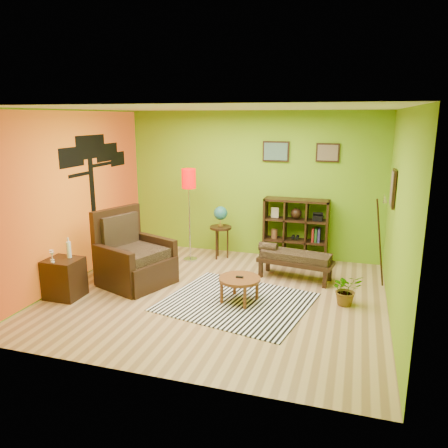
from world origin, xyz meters
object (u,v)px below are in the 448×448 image
(coffee_table, at_px, (240,281))
(potted_plant, at_px, (346,293))
(armchair, at_px, (133,261))
(side_cabinet, at_px, (64,278))
(cube_shelf, at_px, (296,230))
(floor_lamp, at_px, (189,187))
(globe_table, at_px, (221,219))
(bench, at_px, (293,258))

(coffee_table, distance_m, potted_plant, 1.57)
(armchair, xyz_separation_m, side_cabinet, (-0.71, -0.84, -0.06))
(cube_shelf, relative_size, potted_plant, 2.52)
(cube_shelf, height_order, potted_plant, cube_shelf)
(armchair, xyz_separation_m, floor_lamp, (0.47, 1.36, 1.05))
(globe_table, xyz_separation_m, bench, (1.51, -0.72, -0.41))
(coffee_table, relative_size, potted_plant, 1.30)
(coffee_table, bearing_deg, cube_shelf, 76.27)
(coffee_table, xyz_separation_m, side_cabinet, (-2.59, -0.61, -0.02))
(bench, bearing_deg, coffee_table, -117.53)
(floor_lamp, xyz_separation_m, bench, (2.03, -0.40, -1.05))
(armchair, bearing_deg, globe_table, 59.58)
(armchair, relative_size, floor_lamp, 0.73)
(armchair, relative_size, potted_plant, 2.70)
(armchair, bearing_deg, cube_shelf, 38.53)
(coffee_table, height_order, cube_shelf, cube_shelf)
(coffee_table, height_order, side_cabinet, side_cabinet)
(coffee_table, height_order, floor_lamp, floor_lamp)
(side_cabinet, xyz_separation_m, bench, (3.21, 1.80, 0.06))
(side_cabinet, bearing_deg, armchair, 49.82)
(coffee_table, xyz_separation_m, potted_plant, (1.52, 0.36, -0.14))
(armchair, relative_size, bench, 0.99)
(cube_shelf, bearing_deg, globe_table, -170.47)
(armchair, distance_m, side_cabinet, 1.10)
(floor_lamp, relative_size, bench, 1.35)
(coffee_table, bearing_deg, side_cabinet, -166.69)
(floor_lamp, height_order, bench, floor_lamp)
(potted_plant, bearing_deg, side_cabinet, -166.70)
(globe_table, height_order, potted_plant, globe_table)
(armchair, relative_size, side_cabinet, 1.40)
(side_cabinet, xyz_separation_m, globe_table, (1.69, 2.52, 0.47))
(armchair, bearing_deg, coffee_table, -6.94)
(potted_plant, bearing_deg, armchair, -177.83)
(bench, relative_size, potted_plant, 2.74)
(side_cabinet, relative_size, cube_shelf, 0.77)
(globe_table, xyz_separation_m, cube_shelf, (1.42, 0.24, -0.18))
(floor_lamp, bearing_deg, bench, -11.25)
(armchair, relative_size, globe_table, 1.25)
(coffee_table, relative_size, cube_shelf, 0.51)
(globe_table, height_order, cube_shelf, cube_shelf)
(coffee_table, bearing_deg, floor_lamp, 131.53)
(side_cabinet, relative_size, floor_lamp, 0.52)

